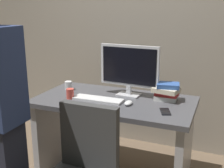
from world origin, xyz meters
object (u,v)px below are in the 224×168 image
object	(u,v)px
monitor	(129,68)
book_stack	(167,91)
desk	(114,125)
cell_phone	(165,112)
cup_by_monitor	(68,86)
cup_near_keyboard	(70,94)
mouse	(128,103)
keyboard	(98,99)

from	to	relation	value
monitor	book_stack	world-z (taller)	monitor
desk	cell_phone	size ratio (longest dim) A/B	9.46
desk	cup_by_monitor	bearing A→B (deg)	168.62
cup_near_keyboard	cup_by_monitor	bearing A→B (deg)	123.50
book_stack	cell_phone	xyz separation A→B (m)	(0.05, -0.28, -0.07)
cup_near_keyboard	cup_by_monitor	distance (m)	0.27
cell_phone	mouse	bearing A→B (deg)	151.47
monitor	cup_near_keyboard	size ratio (longest dim) A/B	6.14
desk	cup_near_keyboard	bearing A→B (deg)	-161.43
keyboard	cup_near_keyboard	world-z (taller)	cup_near_keyboard
book_stack	cup_near_keyboard	bearing A→B (deg)	-161.27
cell_phone	cup_near_keyboard	bearing A→B (deg)	158.99
mouse	desk	bearing A→B (deg)	150.59
monitor	book_stack	size ratio (longest dim) A/B	2.31
keyboard	book_stack	distance (m)	0.59
book_stack	cell_phone	size ratio (longest dim) A/B	1.62
book_stack	cup_by_monitor	bearing A→B (deg)	-177.49
mouse	monitor	bearing A→B (deg)	108.44
cup_by_monitor	mouse	bearing A→B (deg)	-16.06
desk	mouse	distance (m)	0.32
book_stack	mouse	bearing A→B (deg)	-137.98
monitor	mouse	world-z (taller)	monitor
desk	cup_near_keyboard	world-z (taller)	cup_near_keyboard
cup_by_monitor	cup_near_keyboard	bearing A→B (deg)	-56.50
monitor	cup_near_keyboard	xyz separation A→B (m)	(-0.45, -0.26, -0.21)
monitor	keyboard	size ratio (longest dim) A/B	1.26
desk	monitor	xyz separation A→B (m)	(0.08, 0.14, 0.50)
keyboard	mouse	bearing A→B (deg)	-2.64
monitor	book_stack	xyz separation A→B (m)	(0.34, 0.00, -0.18)
desk	mouse	bearing A→B (deg)	-29.41
cup_near_keyboard	book_stack	distance (m)	0.83
monitor	cup_by_monitor	world-z (taller)	monitor
desk	keyboard	xyz separation A→B (m)	(-0.12, -0.08, 0.25)
mouse	cup_near_keyboard	size ratio (longest dim) A/B	1.14
book_stack	cell_phone	world-z (taller)	book_stack
desk	cup_by_monitor	world-z (taller)	cup_by_monitor
monitor	cell_phone	world-z (taller)	monitor
monitor	book_stack	distance (m)	0.38
cup_near_keyboard	cup_by_monitor	size ratio (longest dim) A/B	1.06
desk	monitor	world-z (taller)	monitor
keyboard	monitor	bearing A→B (deg)	47.26
monitor	cup_near_keyboard	distance (m)	0.56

